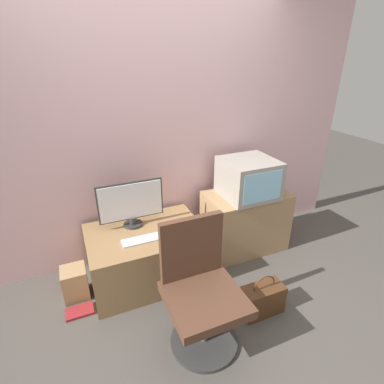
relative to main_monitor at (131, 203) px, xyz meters
name	(u,v)px	position (x,y,z in m)	size (l,w,h in m)	color
ground_plane	(216,341)	(0.33, -1.05, -0.72)	(12.00, 12.00, 0.00)	#4C4742
wall_back	(154,128)	(0.33, 0.28, 0.58)	(4.40, 0.05, 2.60)	beige
desk	(147,254)	(0.07, -0.15, -0.47)	(1.02, 0.71, 0.50)	#937047
side_stand	(245,221)	(1.16, -0.09, -0.40)	(0.83, 0.50, 0.64)	#A37F56
main_monitor	(131,203)	(0.00, 0.00, 0.00)	(0.58, 0.17, 0.43)	#2D2D2D
keyboard	(141,240)	(0.00, -0.28, -0.22)	(0.32, 0.12, 0.01)	silver
mouse	(168,235)	(0.24, -0.30, -0.21)	(0.07, 0.04, 0.03)	black
crt_tv	(248,178)	(1.14, -0.12, 0.10)	(0.50, 0.49, 0.37)	gray
office_chair	(201,293)	(0.25, -0.95, -0.30)	(0.51, 0.51, 0.93)	#333333
cardboard_box_lower	(75,283)	(-0.57, -0.16, -0.58)	(0.20, 0.21, 0.29)	#A3845B
handbag	(263,299)	(0.81, -0.94, -0.59)	(0.34, 0.17, 0.37)	#4C2D19
book	(80,311)	(-0.57, -0.36, -0.71)	(0.22, 0.14, 0.02)	maroon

